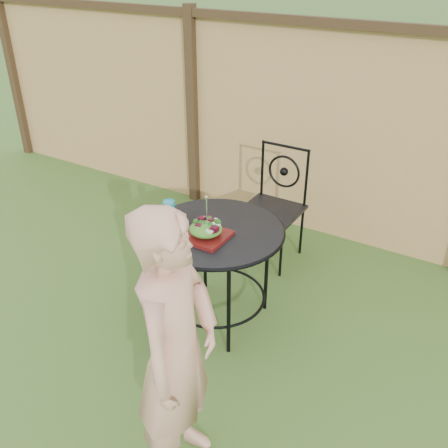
% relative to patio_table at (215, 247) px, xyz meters
% --- Properties ---
extents(ground, '(60.00, 60.00, 0.00)m').
position_rel_patio_table_xyz_m(ground, '(0.10, -0.64, -0.59)').
color(ground, '#214315').
rests_on(ground, ground).
extents(fence, '(8.00, 0.12, 1.90)m').
position_rel_patio_table_xyz_m(fence, '(0.10, 1.55, 0.36)').
color(fence, tan).
rests_on(fence, ground).
extents(patio_table, '(0.92, 0.92, 0.72)m').
position_rel_patio_table_xyz_m(patio_table, '(0.00, 0.00, 0.00)').
color(patio_table, black).
rests_on(patio_table, ground).
extents(patio_chair, '(0.46, 0.46, 0.95)m').
position_rel_patio_table_xyz_m(patio_chair, '(-0.02, 0.95, -0.08)').
color(patio_chair, black).
rests_on(patio_chair, ground).
extents(diner, '(0.45, 0.60, 1.48)m').
position_rel_patio_table_xyz_m(diner, '(0.47, -1.07, 0.16)').
color(diner, tan).
rests_on(diner, ground).
extents(salad_plate, '(0.27, 0.27, 0.02)m').
position_rel_patio_table_xyz_m(salad_plate, '(0.01, -0.12, 0.15)').
color(salad_plate, '#480A0D').
rests_on(salad_plate, patio_table).
extents(salad, '(0.21, 0.21, 0.08)m').
position_rel_patio_table_xyz_m(salad, '(0.01, -0.12, 0.20)').
color(salad, '#235614').
rests_on(salad, salad_plate).
extents(fork, '(0.01, 0.01, 0.18)m').
position_rel_patio_table_xyz_m(fork, '(0.02, -0.12, 0.33)').
color(fork, silver).
rests_on(fork, salad).
extents(drinking_glass, '(0.08, 0.08, 0.14)m').
position_rel_patio_table_xyz_m(drinking_glass, '(-0.33, -0.05, 0.21)').
color(drinking_glass, '#0D889A').
rests_on(drinking_glass, patio_table).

